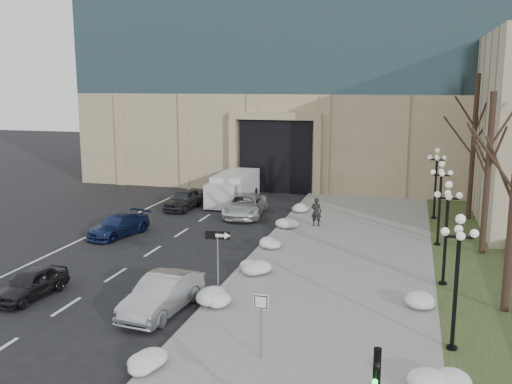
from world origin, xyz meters
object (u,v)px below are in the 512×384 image
lamppost_a (457,264)px  lamppost_d (436,174)px  car_c (118,225)px  lamppost_c (440,192)px  car_b (162,295)px  pedestrian (316,212)px  one_way_sign (222,243)px  keep_sign (261,312)px  car_d (245,205)px  box_truck (233,189)px  car_a (31,283)px  lamppost_b (447,219)px  car_e (184,199)px

lamppost_a → lamppost_d: same height
car_c → lamppost_c: size_ratio=0.90×
car_b → car_c: (-7.32, 9.88, -0.12)m
pedestrian → lamppost_c: (7.16, -2.39, 2.06)m
one_way_sign → car_c: bearing=130.7°
keep_sign → lamppost_c: lamppost_c is taller
one_way_sign → car_d: bearing=94.0°
car_c → box_truck: size_ratio=0.63×
car_a → lamppost_b: size_ratio=0.76×
keep_sign → lamppost_c: 16.53m
box_truck → lamppost_a: lamppost_a is taller
car_e → pedestrian: (10.02, -2.78, 0.31)m
car_c → lamppost_d: (18.12, 9.12, 2.45)m
pedestrian → box_truck: (-7.33, 6.03, 0.03)m
lamppost_d → box_truck: bearing=172.5°
car_a → lamppost_b: bearing=25.4°
lamppost_b → lamppost_d: 13.00m
keep_sign → lamppost_c: bearing=66.6°
keep_sign → car_c: bearing=131.6°
car_a → car_e: bearing=97.0°
car_b → lamppost_b: size_ratio=0.94×
lamppost_d → lamppost_a: bearing=-90.0°
box_truck → lamppost_d: bearing=-8.0°
lamppost_a → lamppost_b: (0.00, 6.50, 0.00)m
car_c → lamppost_d: bearing=41.2°
keep_sign → one_way_sign: bearing=119.3°
lamppost_a → car_b: bearing=177.3°
keep_sign → car_a: bearing=163.3°
car_e → one_way_sign: 17.66m
pedestrian → lamppost_a: lamppost_a is taller
car_e → box_truck: 4.23m
box_truck → car_b: bearing=-80.5°
car_b → box_truck: 21.24m
car_d → keep_sign: 20.61m
car_b → lamppost_d: (10.80, 19.00, 2.33)m
box_truck → lamppost_c: (14.49, -8.42, 2.03)m
car_b → car_c: bearing=132.1°
car_a → car_b: 6.02m
car_e → lamppost_d: (17.18, 1.33, 2.37)m
car_a → one_way_sign: (7.79, 2.08, 1.77)m
car_b → lamppost_a: size_ratio=0.94×
car_a → car_d: 17.34m
keep_sign → lamppost_a: lamppost_a is taller
car_e → keep_sign: (11.14, -20.50, 0.98)m
lamppost_b → lamppost_d: same height
pedestrian → lamppost_d: lamppost_d is taller
box_truck → one_way_sign: 19.64m
one_way_sign → lamppost_b: 9.85m
car_e → keep_sign: size_ratio=1.80×
box_truck → keep_sign: size_ratio=2.99×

